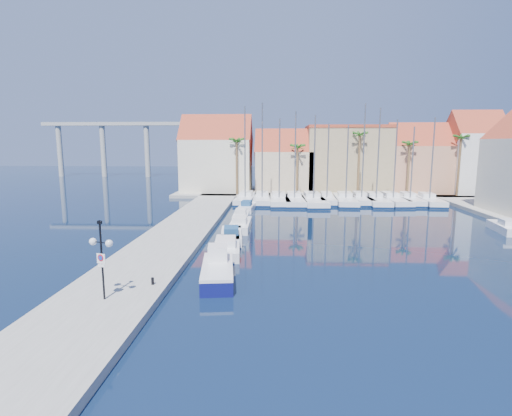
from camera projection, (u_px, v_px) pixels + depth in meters
The scene contains 35 objects.
ground at pixel (267, 287), 25.24m from camera, with size 260.00×260.00×0.00m, color black.
quay_west at pixel (178, 234), 38.95m from camera, with size 6.00×77.00×0.50m, color gray.
shore_north at pixel (328, 192), 72.01m from camera, with size 54.00×16.00×0.50m, color gray.
lamp_post at pixel (101, 248), 21.51m from camera, with size 1.45×0.76×4.43m.
bollard at pixel (153, 281), 24.21m from camera, with size 0.18×0.18×0.44m, color black.
fishing_boat at pixel (218, 270), 26.46m from camera, with size 2.70×6.17×2.09m.
motorboat_west_0 at pixel (227, 247), 33.01m from camera, with size 2.64×6.65×1.40m.
motorboat_west_1 at pixel (231, 235), 37.17m from camera, with size 2.48×6.04×1.40m.
motorboat_west_2 at pixel (240, 224), 42.09m from camera, with size 2.02×6.28×1.40m.
motorboat_west_3 at pixel (241, 216), 46.96m from camera, with size 1.86×5.47×1.40m.
motorboat_west_4 at pixel (247, 207), 53.76m from camera, with size 2.20×5.76×1.40m.
motorboat_east_1 at pixel (505, 227), 40.77m from camera, with size 2.32×5.43×1.40m.
sailboat_0 at pixel (246, 199), 60.86m from camera, with size 3.02×9.88×14.29m.
sailboat_1 at pixel (262, 199), 60.47m from camera, with size 2.72×9.77×14.77m.
sailboat_2 at pixel (279, 200), 60.08m from camera, with size 3.42×11.04×12.50m.
sailboat_3 at pixel (294, 200), 60.06m from camera, with size 3.17×11.27×13.52m.
sailboat_4 at pixel (313, 200), 59.58m from camera, with size 3.77×12.13×12.96m.
sailboat_5 at pixel (326, 199), 60.45m from camera, with size 2.53×8.77×11.78m.
sailboat_6 at pixel (345, 200), 59.86m from camera, with size 3.51×11.04×11.61m.
sailboat_7 at pixel (361, 199), 60.54m from camera, with size 2.66×9.46×14.68m.
sailboat_8 at pixel (375, 200), 59.75m from camera, with size 3.17×10.87×14.01m.
sailboat_9 at pixel (392, 200), 60.05m from camera, with size 3.61×11.03×12.38m.
sailboat_10 at pixel (409, 200), 59.92m from camera, with size 3.02×9.68×11.34m.
sailboat_11 at pixel (428, 200), 59.25m from camera, with size 3.15×9.87×12.60m.
building_0 at pixel (217, 157), 71.01m from camera, with size 12.30×9.00×13.50m.
building_1 at pixel (285, 164), 70.61m from camera, with size 10.30×8.00×11.00m.
building_2 at pixel (346, 159), 70.89m from camera, with size 14.20×10.20×11.50m.
building_3 at pixel (417, 161), 69.37m from camera, with size 10.30×8.00×12.00m.
building_4 at pixel (473, 155), 67.76m from camera, with size 8.30×8.00×14.00m.
palm_0 at pixel (237, 142), 65.47m from camera, with size 2.60×2.60×10.15m.
palm_1 at pixel (298, 148), 65.12m from camera, with size 2.60×2.60×9.15m.
palm_2 at pixel (360, 137), 64.32m from camera, with size 2.60×2.60×11.15m.
palm_3 at pixel (410, 145), 64.15m from camera, with size 2.60×2.60×9.65m.
palm_4 at pixel (461, 139), 63.60m from camera, with size 2.60×2.60×10.65m.
viaduct at pixel (128, 138), 106.35m from camera, with size 48.00×2.20×14.45m.
Camera 1 is at (0.53, -24.10, 9.01)m, focal length 28.00 mm.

